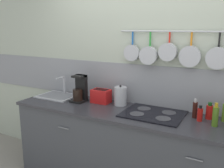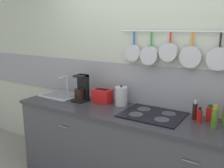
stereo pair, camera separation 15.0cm
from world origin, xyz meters
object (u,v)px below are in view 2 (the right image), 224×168
(toaster, at_px, (102,96))
(bottle_hot_sauce, at_px, (214,118))
(bottle_vinegar, at_px, (199,116))
(bottle_cooking_wine, at_px, (210,114))
(bottle_sesame_oil, at_px, (195,111))
(kettle, at_px, (121,96))
(coffee_maker, at_px, (82,90))

(toaster, xyz_separation_m, bottle_hot_sauce, (1.30, -0.13, 0.02))
(bottle_vinegar, relative_size, bottle_cooking_wine, 0.92)
(bottle_sesame_oil, xyz_separation_m, bottle_vinegar, (0.06, -0.07, -0.02))
(bottle_hot_sauce, bearing_deg, kettle, 171.32)
(kettle, bearing_deg, bottle_cooking_wine, 0.77)
(toaster, relative_size, kettle, 0.99)
(bottle_vinegar, xyz_separation_m, bottle_hot_sauce, (0.14, -0.07, 0.03))
(bottle_vinegar, height_order, bottle_cooking_wine, bottle_cooking_wine)
(coffee_maker, bearing_deg, bottle_vinegar, 0.67)
(coffee_maker, distance_m, bottle_hot_sauce, 1.55)
(bottle_sesame_oil, bearing_deg, coffee_maker, -176.38)
(bottle_vinegar, relative_size, bottle_hot_sauce, 0.70)
(kettle, distance_m, bottle_vinegar, 0.91)
(toaster, distance_m, kettle, 0.25)
(coffee_maker, xyz_separation_m, toaster, (0.25, 0.08, -0.05))
(kettle, relative_size, bottle_cooking_wine, 1.42)
(toaster, bearing_deg, coffee_maker, -162.37)
(bottle_vinegar, bearing_deg, coffee_maker, -179.33)
(bottle_sesame_oil, bearing_deg, bottle_vinegar, -48.34)
(bottle_cooking_wine, bearing_deg, toaster, -178.11)
(bottle_vinegar, height_order, bottle_hot_sauce, bottle_hot_sauce)
(kettle, relative_size, bottle_sesame_oil, 1.22)
(toaster, bearing_deg, bottle_hot_sauce, -5.86)
(coffee_maker, relative_size, bottle_sesame_oil, 1.66)
(toaster, relative_size, bottle_sesame_oil, 1.20)
(bottle_sesame_oil, distance_m, bottle_hot_sauce, 0.25)
(toaster, distance_m, bottle_hot_sauce, 1.30)
(bottle_sesame_oil, relative_size, bottle_vinegar, 1.27)
(toaster, xyz_separation_m, bottle_vinegar, (1.15, -0.06, -0.01))
(toaster, distance_m, bottle_sesame_oil, 1.09)
(kettle, distance_m, bottle_hot_sauce, 1.06)
(bottle_vinegar, bearing_deg, kettle, 174.27)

